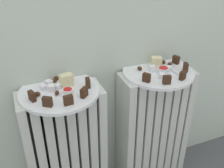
# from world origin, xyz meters

# --- Properties ---
(radiator_left) EXTENTS (0.34, 0.14, 0.60)m
(radiator_left) POSITION_xyz_m (-0.21, 0.28, 0.29)
(radiator_left) COLOR silver
(radiator_left) RESTS_ON ground_plane
(radiator_right) EXTENTS (0.34, 0.14, 0.60)m
(radiator_right) POSITION_xyz_m (0.21, 0.28, 0.29)
(radiator_right) COLOR silver
(radiator_right) RESTS_ON ground_plane
(plate_left) EXTENTS (0.30, 0.30, 0.01)m
(plate_left) POSITION_xyz_m (-0.21, 0.28, 0.60)
(plate_left) COLOR white
(plate_left) RESTS_ON radiator_left
(plate_right) EXTENTS (0.30, 0.30, 0.01)m
(plate_right) POSITION_xyz_m (0.21, 0.28, 0.60)
(plate_right) COLOR white
(plate_right) RESTS_ON radiator_right
(dark_cake_slice_left_0) EXTENTS (0.03, 0.04, 0.03)m
(dark_cake_slice_left_0) POSITION_xyz_m (-0.31, 0.24, 0.63)
(dark_cake_slice_left_0) COLOR #382114
(dark_cake_slice_left_0) RESTS_ON plate_left
(dark_cake_slice_left_1) EXTENTS (0.04, 0.03, 0.03)m
(dark_cake_slice_left_1) POSITION_xyz_m (-0.27, 0.19, 0.63)
(dark_cake_slice_left_1) COLOR #382114
(dark_cake_slice_left_1) RESTS_ON plate_left
(dark_cake_slice_left_2) EXTENTS (0.03, 0.02, 0.03)m
(dark_cake_slice_left_2) POSITION_xyz_m (-0.20, 0.17, 0.63)
(dark_cake_slice_left_2) COLOR #382114
(dark_cake_slice_left_2) RESTS_ON plate_left
(dark_cake_slice_left_3) EXTENTS (0.03, 0.03, 0.03)m
(dark_cake_slice_left_3) POSITION_xyz_m (-0.14, 0.20, 0.63)
(dark_cake_slice_left_3) COLOR #382114
(dark_cake_slice_left_3) RESTS_ON plate_left
(dark_cake_slice_left_4) EXTENTS (0.02, 0.03, 0.03)m
(dark_cake_slice_left_4) POSITION_xyz_m (-0.10, 0.26, 0.63)
(dark_cake_slice_left_4) COLOR #382114
(dark_cake_slice_left_4) RESTS_ON plate_left
(marble_cake_slice_left_0) EXTENTS (0.05, 0.04, 0.05)m
(marble_cake_slice_left_0) POSITION_xyz_m (-0.18, 0.30, 0.63)
(marble_cake_slice_left_0) COLOR beige
(marble_cake_slice_left_0) RESTS_ON plate_left
(turkish_delight_left_0) EXTENTS (0.03, 0.03, 0.02)m
(turkish_delight_left_0) POSITION_xyz_m (-0.21, 0.29, 0.62)
(turkish_delight_left_0) COLOR white
(turkish_delight_left_0) RESTS_ON plate_left
(turkish_delight_left_1) EXTENTS (0.03, 0.03, 0.02)m
(turkish_delight_left_1) POSITION_xyz_m (-0.26, 0.30, 0.62)
(turkish_delight_left_1) COLOR white
(turkish_delight_left_1) RESTS_ON plate_left
(turkish_delight_left_2) EXTENTS (0.03, 0.03, 0.02)m
(turkish_delight_left_2) POSITION_xyz_m (-0.24, 0.32, 0.62)
(turkish_delight_left_2) COLOR white
(turkish_delight_left_2) RESTS_ON plate_left
(turkish_delight_left_3) EXTENTS (0.03, 0.03, 0.02)m
(turkish_delight_left_3) POSITION_xyz_m (-0.24, 0.28, 0.62)
(turkish_delight_left_3) COLOR white
(turkish_delight_left_3) RESTS_ON plate_left
(medjool_date_left_0) EXTENTS (0.03, 0.02, 0.02)m
(medjool_date_left_0) POSITION_xyz_m (-0.29, 0.27, 0.62)
(medjool_date_left_0) COLOR #3D1E0F
(medjool_date_left_0) RESTS_ON plate_left
(medjool_date_left_1) EXTENTS (0.03, 0.03, 0.02)m
(medjool_date_left_1) POSITION_xyz_m (-0.20, 0.36, 0.62)
(medjool_date_left_1) COLOR #3D1E0F
(medjool_date_left_1) RESTS_ON plate_left
(medjool_date_left_2) EXTENTS (0.02, 0.03, 0.01)m
(medjool_date_left_2) POSITION_xyz_m (-0.22, 0.25, 0.62)
(medjool_date_left_2) COLOR #3D1E0F
(medjool_date_left_2) RESTS_ON plate_left
(medjool_date_left_3) EXTENTS (0.03, 0.02, 0.02)m
(medjool_date_left_3) POSITION_xyz_m (-0.22, 0.34, 0.62)
(medjool_date_left_3) COLOR #3D1E0F
(medjool_date_left_3) RESTS_ON plate_left
(jam_bowl_left) EXTENTS (0.04, 0.04, 0.02)m
(jam_bowl_left) POSITION_xyz_m (-0.19, 0.24, 0.62)
(jam_bowl_left) COLOR white
(jam_bowl_left) RESTS_ON plate_left
(dark_cake_slice_right_0) EXTENTS (0.03, 0.03, 0.04)m
(dark_cake_slice_right_0) POSITION_xyz_m (0.12, 0.22, 0.63)
(dark_cake_slice_right_0) COLOR #382114
(dark_cake_slice_right_0) RESTS_ON plate_right
(dark_cake_slice_right_1) EXTENTS (0.03, 0.02, 0.04)m
(dark_cake_slice_right_1) POSITION_xyz_m (0.18, 0.17, 0.63)
(dark_cake_slice_right_1) COLOR #382114
(dark_cake_slice_right_1) RESTS_ON plate_right
(dark_cake_slice_right_2) EXTENTS (0.03, 0.03, 0.04)m
(dark_cake_slice_right_2) POSITION_xyz_m (0.26, 0.18, 0.63)
(dark_cake_slice_right_2) COLOR #382114
(dark_cake_slice_right_2) RESTS_ON plate_right
(dark_cake_slice_right_3) EXTENTS (0.03, 0.03, 0.04)m
(dark_cake_slice_right_3) POSITION_xyz_m (0.31, 0.24, 0.63)
(dark_cake_slice_right_3) COLOR #382114
(dark_cake_slice_right_3) RESTS_ON plate_right
(dark_cake_slice_right_4) EXTENTS (0.02, 0.03, 0.04)m
(dark_cake_slice_right_4) POSITION_xyz_m (0.32, 0.31, 0.63)
(dark_cake_slice_right_4) COLOR #382114
(dark_cake_slice_right_4) RESTS_ON plate_right
(marble_cake_slice_right_0) EXTENTS (0.05, 0.04, 0.05)m
(marble_cake_slice_right_0) POSITION_xyz_m (0.22, 0.31, 0.63)
(marble_cake_slice_right_0) COLOR beige
(marble_cake_slice_right_0) RESTS_ON plate_right
(turkish_delight_right_0) EXTENTS (0.03, 0.03, 0.02)m
(turkish_delight_right_0) POSITION_xyz_m (0.18, 0.29, 0.62)
(turkish_delight_right_0) COLOR white
(turkish_delight_right_0) RESTS_ON plate_right
(turkish_delight_right_1) EXTENTS (0.03, 0.03, 0.02)m
(turkish_delight_right_1) POSITION_xyz_m (0.19, 0.22, 0.62)
(turkish_delight_right_1) COLOR white
(turkish_delight_right_1) RESTS_ON plate_right
(turkish_delight_right_2) EXTENTS (0.03, 0.03, 0.02)m
(turkish_delight_right_2) POSITION_xyz_m (0.25, 0.26, 0.62)
(turkish_delight_right_2) COLOR white
(turkish_delight_right_2) RESTS_ON plate_right
(medjool_date_right_0) EXTENTS (0.02, 0.02, 0.02)m
(medjool_date_right_0) POSITION_xyz_m (0.14, 0.31, 0.62)
(medjool_date_right_0) COLOR #3D1E0F
(medjool_date_right_0) RESTS_ON plate_right
(medjool_date_right_1) EXTENTS (0.02, 0.02, 0.01)m
(medjool_date_right_1) POSITION_xyz_m (0.28, 0.31, 0.62)
(medjool_date_right_1) COLOR #3D1E0F
(medjool_date_right_1) RESTS_ON plate_right
(medjool_date_right_2) EXTENTS (0.02, 0.03, 0.02)m
(medjool_date_right_2) POSITION_xyz_m (0.27, 0.33, 0.62)
(medjool_date_right_2) COLOR #3D1E0F
(medjool_date_right_2) RESTS_ON plate_right
(jam_bowl_right) EXTENTS (0.05, 0.05, 0.02)m
(jam_bowl_right) POSITION_xyz_m (0.22, 0.25, 0.62)
(jam_bowl_right) COLOR white
(jam_bowl_right) RESTS_ON plate_right
(fork) EXTENTS (0.03, 0.10, 0.00)m
(fork) POSITION_xyz_m (0.26, 0.27, 0.61)
(fork) COLOR #B7B7BC
(fork) RESTS_ON plate_right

